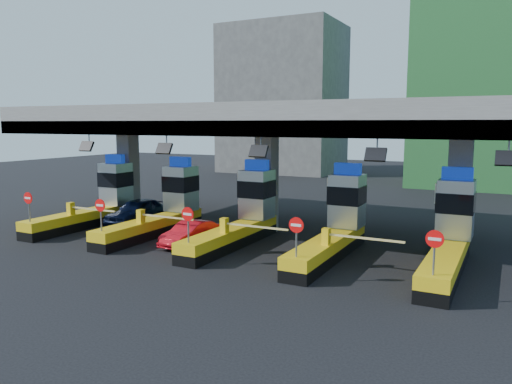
% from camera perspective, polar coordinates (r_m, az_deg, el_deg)
% --- Properties ---
extents(ground, '(120.00, 120.00, 0.00)m').
position_cam_1_polar(ground, '(25.70, -1.75, -5.82)').
color(ground, black).
rests_on(ground, ground).
extents(toll_canopy, '(28.00, 12.09, 7.00)m').
position_cam_1_polar(toll_canopy, '(27.51, 1.14, 7.97)').
color(toll_canopy, slate).
rests_on(toll_canopy, ground).
extents(toll_lane_far_left, '(4.43, 8.00, 4.16)m').
position_cam_1_polar(toll_lane_far_left, '(31.64, -17.53, -1.01)').
color(toll_lane_far_left, black).
rests_on(toll_lane_far_left, ground).
extents(toll_lane_left, '(4.43, 8.00, 4.16)m').
position_cam_1_polar(toll_lane_left, '(28.36, -10.34, -1.77)').
color(toll_lane_left, black).
rests_on(toll_lane_left, ground).
extents(toll_lane_center, '(4.43, 8.00, 4.16)m').
position_cam_1_polar(toll_lane_center, '(25.65, -1.45, -2.66)').
color(toll_lane_center, black).
rests_on(toll_lane_center, ground).
extents(toll_lane_right, '(4.43, 8.00, 4.16)m').
position_cam_1_polar(toll_lane_right, '(23.69, 9.23, -3.64)').
color(toll_lane_right, black).
rests_on(toll_lane_right, ground).
extents(toll_lane_far_right, '(4.43, 8.00, 4.16)m').
position_cam_1_polar(toll_lane_far_right, '(22.68, 21.35, -4.60)').
color(toll_lane_far_right, black).
rests_on(toll_lane_far_right, ground).
extents(bg_building_concrete, '(14.00, 10.00, 18.00)m').
position_cam_1_polar(bg_building_concrete, '(63.52, 3.08, 10.49)').
color(bg_building_concrete, '#4C4C49').
rests_on(bg_building_concrete, ground).
extents(van, '(1.93, 4.61, 1.56)m').
position_cam_1_polar(van, '(31.07, -13.40, -2.17)').
color(van, black).
rests_on(van, ground).
extents(red_car, '(1.44, 3.71, 1.21)m').
position_cam_1_polar(red_car, '(25.29, -7.50, -4.71)').
color(red_car, red).
rests_on(red_car, ground).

